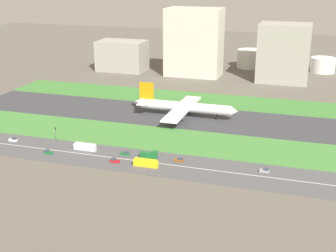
{
  "coord_description": "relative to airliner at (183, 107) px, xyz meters",
  "views": [
    {
      "loc": [
        71.91,
        -265.04,
        87.78
      ],
      "look_at": [
        -0.28,
        -36.5,
        6.0
      ],
      "focal_mm": 50.41,
      "sensor_mm": 36.0,
      "label": 1
    }
  ],
  "objects": [
    {
      "name": "bus_0",
      "position": [
        4.46,
        -78.0,
        -4.41
      ],
      "size": [
        11.6,
        2.5,
        3.5
      ],
      "rotation": [
        0.0,
        0.0,
        3.14
      ],
      "color": "yellow",
      "rests_on": "highway"
    },
    {
      "name": "car_2",
      "position": [
        57.57,
        -68.0,
        -5.31
      ],
      "size": [
        4.4,
        1.8,
        2.0
      ],
      "color": "#99999E",
      "rests_on": "highway"
    },
    {
      "name": "runway",
      "position": [
        2.37,
        -0.0,
        -6.18
      ],
      "size": [
        280.0,
        46.0,
        0.1
      ],
      "primitive_type": "cube",
      "color": "#38383D",
      "rests_on": "ground_plane"
    },
    {
      "name": "bus_1",
      "position": [
        -31.61,
        -68.0,
        -4.41
      ],
      "size": [
        11.6,
        2.5,
        3.5
      ],
      "color": "silver",
      "rests_on": "highway"
    },
    {
      "name": "car_5",
      "position": [
        -46.69,
        -78.0,
        -5.31
      ],
      "size": [
        4.4,
        1.8,
        2.0
      ],
      "rotation": [
        0.0,
        0.0,
        3.14
      ],
      "color": "#19662D",
      "rests_on": "highway"
    },
    {
      "name": "office_tower",
      "position": [
        50.06,
        114.0,
        16.47
      ],
      "size": [
        39.49,
        29.69,
        45.4
      ],
      "primitive_type": "cube",
      "color": "#9E998E",
      "rests_on": "ground_plane"
    },
    {
      "name": "truck_0",
      "position": [
        2.57,
        -68.0,
        -4.56
      ],
      "size": [
        8.4,
        2.5,
        4.0
      ],
      "color": "#19662D",
      "rests_on": "highway"
    },
    {
      "name": "grass_median_south",
      "position": [
        2.37,
        -41.0,
        -6.18
      ],
      "size": [
        280.0,
        36.0,
        0.1
      ],
      "primitive_type": "cube",
      "color": "#427F38",
      "rests_on": "ground_plane"
    },
    {
      "name": "fuel_tank_east",
      "position": [
        80.84,
        159.0,
        0.13
      ],
      "size": [
        20.98,
        20.98,
        12.72
      ],
      "primitive_type": "cylinder",
      "color": "silver",
      "rests_on": "ground_plane"
    },
    {
      "name": "car_0",
      "position": [
        -73.44,
        -68.0,
        -5.31
      ],
      "size": [
        4.4,
        1.8,
        2.0
      ],
      "color": "silver",
      "rests_on": "highway"
    },
    {
      "name": "car_3",
      "position": [
        17.56,
        -68.0,
        -5.31
      ],
      "size": [
        4.4,
        1.8,
        2.0
      ],
      "color": "brown",
      "rests_on": "highway"
    },
    {
      "name": "fuel_tank_west",
      "position": [
        18.01,
        159.0,
        1.94
      ],
      "size": [
        23.18,
        23.18,
        16.34
      ],
      "primitive_type": "cylinder",
      "color": "silver",
      "rests_on": "ground_plane"
    },
    {
      "name": "highway",
      "position": [
        2.37,
        -73.0,
        -6.18
      ],
      "size": [
        280.0,
        28.0,
        0.1
      ],
      "primitive_type": "cube",
      "color": "#4C4C4F",
      "rests_on": "ground_plane"
    },
    {
      "name": "terminal_building",
      "position": [
        -87.63,
        114.0,
        6.73
      ],
      "size": [
        41.31,
        26.03,
        25.92
      ],
      "primitive_type": "cube",
      "color": "#9E998E",
      "rests_on": "ground_plane"
    },
    {
      "name": "traffic_light",
      "position": [
        -52.62,
        -60.01,
        -1.94
      ],
      "size": [
        0.36,
        0.5,
        7.2
      ],
      "color": "#4C4C51",
      "rests_on": "highway"
    },
    {
      "name": "grass_median_north",
      "position": [
        2.37,
        41.0,
        -6.18
      ],
      "size": [
        280.0,
        36.0,
        0.1
      ],
      "primitive_type": "cube",
      "color": "#3D7A33",
      "rests_on": "ground_plane"
    },
    {
      "name": "airliner",
      "position": [
        0.0,
        0.0,
        0.0
      ],
      "size": [
        65.0,
        56.0,
        19.7
      ],
      "color": "white",
      "rests_on": "runway"
    },
    {
      "name": "car_1",
      "position": [
        -11.19,
        -78.0,
        -5.31
      ],
      "size": [
        4.4,
        1.8,
        2.0
      ],
      "rotation": [
        0.0,
        0.0,
        3.14
      ],
      "color": "#B2191E",
      "rests_on": "highway"
    },
    {
      "name": "hangar_building",
      "position": [
        -22.84,
        114.0,
        21.42
      ],
      "size": [
        45.34,
        26.63,
        55.3
      ],
      "primitive_type": "cube",
      "color": "beige",
      "rests_on": "ground_plane"
    },
    {
      "name": "car_4",
      "position": [
        -9.86,
        -68.0,
        -5.31
      ],
      "size": [
        4.4,
        1.8,
        2.0
      ],
      "color": "#19662D",
      "rests_on": "highway"
    },
    {
      "name": "fuel_tank_centre",
      "position": [
        50.59,
        159.0,
        2.42
      ],
      "size": [
        20.8,
        20.8,
        17.31
      ],
      "primitive_type": "cylinder",
      "color": "silver",
      "rests_on": "ground_plane"
    },
    {
      "name": "highway_centerline",
      "position": [
        2.37,
        -73.0,
        -6.13
      ],
      "size": [
        266.0,
        0.5,
        0.01
      ],
      "primitive_type": "cube",
      "color": "silver",
      "rests_on": "highway"
    },
    {
      "name": "ground_plane",
      "position": [
        2.37,
        -0.0,
        -6.23
      ],
      "size": [
        800.0,
        800.0,
        0.0
      ],
      "primitive_type": "plane",
      "color": "#5B564C"
    }
  ]
}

